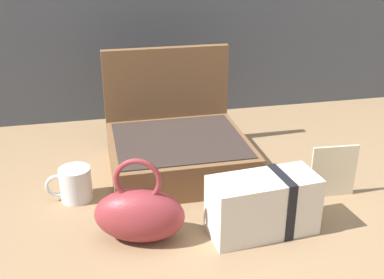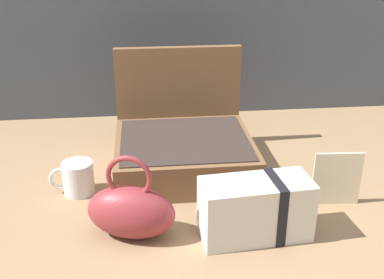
{
  "view_description": "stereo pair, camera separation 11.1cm",
  "coord_description": "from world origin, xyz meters",
  "px_view_note": "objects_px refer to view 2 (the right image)",
  "views": [
    {
      "loc": [
        -0.23,
        -1.01,
        0.6
      ],
      "look_at": [
        -0.01,
        -0.02,
        0.15
      ],
      "focal_mm": 44.45,
      "sensor_mm": 36.0,
      "label": 1
    },
    {
      "loc": [
        -0.12,
        -1.03,
        0.6
      ],
      "look_at": [
        -0.01,
        -0.02,
        0.15
      ],
      "focal_mm": 44.45,
      "sensor_mm": 36.0,
      "label": 2
    }
  ],
  "objects_px": {
    "open_suitcase": "(183,144)",
    "teal_pouch_handbag": "(131,210)",
    "coffee_mug": "(77,178)",
    "info_card_left": "(337,179)",
    "cream_toiletry_bag": "(257,209)"
  },
  "relations": [
    {
      "from": "open_suitcase",
      "to": "cream_toiletry_bag",
      "type": "bearing_deg",
      "value": -70.25
    },
    {
      "from": "open_suitcase",
      "to": "info_card_left",
      "type": "xyz_separation_m",
      "value": [
        0.34,
        -0.24,
        0.0
      ]
    },
    {
      "from": "teal_pouch_handbag",
      "to": "cream_toiletry_bag",
      "type": "height_order",
      "value": "teal_pouch_handbag"
    },
    {
      "from": "open_suitcase",
      "to": "cream_toiletry_bag",
      "type": "relative_size",
      "value": 1.52
    },
    {
      "from": "coffee_mug",
      "to": "info_card_left",
      "type": "relative_size",
      "value": 0.82
    },
    {
      "from": "open_suitcase",
      "to": "teal_pouch_handbag",
      "type": "relative_size",
      "value": 1.73
    },
    {
      "from": "info_card_left",
      "to": "teal_pouch_handbag",
      "type": "bearing_deg",
      "value": -167.21
    },
    {
      "from": "open_suitcase",
      "to": "teal_pouch_handbag",
      "type": "distance_m",
      "value": 0.35
    },
    {
      "from": "teal_pouch_handbag",
      "to": "coffee_mug",
      "type": "relative_size",
      "value": 1.91
    },
    {
      "from": "teal_pouch_handbag",
      "to": "coffee_mug",
      "type": "distance_m",
      "value": 0.24
    },
    {
      "from": "teal_pouch_handbag",
      "to": "info_card_left",
      "type": "relative_size",
      "value": 1.57
    },
    {
      "from": "open_suitcase",
      "to": "teal_pouch_handbag",
      "type": "xyz_separation_m",
      "value": [
        -0.14,
        -0.32,
        -0.0
      ]
    },
    {
      "from": "coffee_mug",
      "to": "info_card_left",
      "type": "xyz_separation_m",
      "value": [
        0.61,
        -0.12,
        0.03
      ]
    },
    {
      "from": "cream_toiletry_bag",
      "to": "info_card_left",
      "type": "xyz_separation_m",
      "value": [
        0.21,
        0.1,
        0.0
      ]
    },
    {
      "from": "teal_pouch_handbag",
      "to": "info_card_left",
      "type": "bearing_deg",
      "value": 9.22
    }
  ]
}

